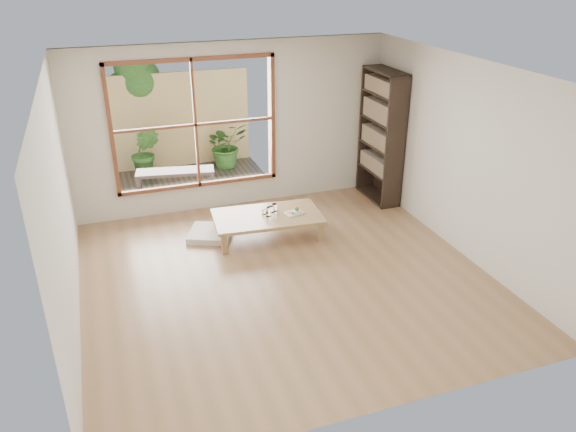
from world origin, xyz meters
name	(u,v)px	position (x,y,z in m)	size (l,w,h in m)	color
ground	(285,276)	(0.00, 0.00, 0.00)	(5.00, 5.00, 0.00)	#A37751
low_table	(267,218)	(0.13, 1.15, 0.30)	(1.61, 0.99, 0.34)	tan
floor_cushion	(211,233)	(-0.66, 1.42, 0.04)	(0.60, 0.60, 0.09)	white
bookshelf	(381,137)	(2.31, 1.90, 1.07)	(0.34, 0.96, 2.13)	black
glass_tall	(268,212)	(0.13, 1.11, 0.40)	(0.07, 0.07, 0.14)	silver
glass_mid	(275,207)	(0.27, 1.25, 0.39)	(0.08, 0.08, 0.11)	silver
glass_short	(271,209)	(0.21, 1.22, 0.38)	(0.07, 0.07, 0.09)	silver
glass_small	(264,212)	(0.09, 1.20, 0.37)	(0.06, 0.06, 0.07)	silver
food_tray	(294,212)	(0.51, 1.08, 0.36)	(0.29, 0.24, 0.08)	white
deck	(189,184)	(-0.60, 3.56, 0.00)	(2.80, 2.00, 0.05)	#393129
garden_bench	(175,174)	(-0.87, 3.16, 0.38)	(1.34, 0.60, 0.41)	black
bamboo_fence	(176,121)	(-0.60, 4.56, 0.90)	(2.80, 0.06, 1.80)	tan
shrub_right	(226,145)	(0.26, 4.17, 0.46)	(0.78, 0.67, 0.86)	#346726
shrub_left	(146,152)	(-1.25, 4.07, 0.50)	(0.52, 0.42, 0.95)	#346726
garden_tree	(133,81)	(-1.28, 4.86, 1.63)	(1.04, 0.85, 2.22)	#4C3D2D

